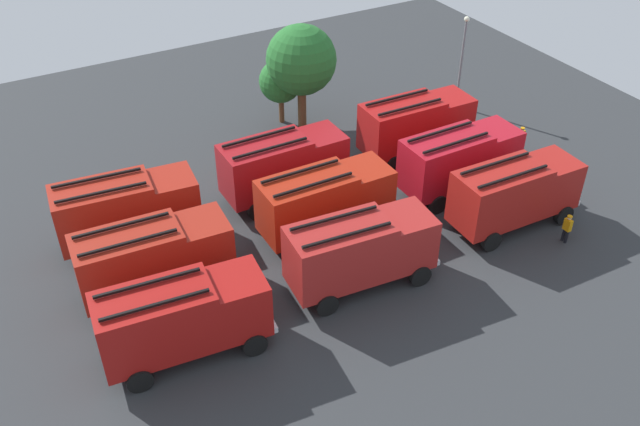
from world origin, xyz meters
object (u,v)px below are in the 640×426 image
(firefighter_2, at_px, (521,138))
(lamppost, at_px, (462,55))
(fire_truck_7, at_px, (283,164))
(fire_truck_2, at_px, (515,192))
(tree_0, at_px, (280,82))
(firefighter_4, at_px, (242,156))
(fire_truck_4, at_px, (325,200))
(fire_truck_0, at_px, (182,317))
(fire_truck_1, at_px, (360,249))
(traffic_cone_0, at_px, (253,166))
(fire_truck_8, at_px, (416,123))
(fire_truck_3, at_px, (154,257))
(firefighter_1, at_px, (227,158))
(fire_truck_6, at_px, (126,208))
(firefighter_0, at_px, (333,188))
(fire_truck_5, at_px, (460,158))
(firefighter_3, at_px, (567,227))
(tree_1, at_px, (301,60))

(firefighter_2, relative_size, lamppost, 0.25)
(lamppost, bearing_deg, fire_truck_7, -165.53)
(fire_truck_2, relative_size, tree_0, 1.67)
(firefighter_4, bearing_deg, fire_truck_4, -128.36)
(fire_truck_0, bearing_deg, fire_truck_1, 6.65)
(tree_0, relative_size, traffic_cone_0, 6.23)
(fire_truck_8, height_order, lamppost, lamppost)
(firefighter_2, bearing_deg, fire_truck_2, -54.01)
(fire_truck_3, relative_size, firefighter_1, 4.05)
(fire_truck_6, bearing_deg, firefighter_0, -4.54)
(fire_truck_2, distance_m, fire_truck_6, 19.96)
(fire_truck_5, bearing_deg, firefighter_0, 160.16)
(fire_truck_3, xyz_separation_m, traffic_cone_0, (8.42, 7.56, -1.80))
(firefighter_4, bearing_deg, fire_truck_0, -170.10)
(fire_truck_3, distance_m, firefighter_2, 24.06)
(firefighter_3, distance_m, firefighter_4, 18.77)
(fire_truck_7, bearing_deg, firefighter_2, -10.37)
(firefighter_1, bearing_deg, tree_0, -114.74)
(tree_1, height_order, lamppost, tree_1)
(fire_truck_0, xyz_separation_m, lamppost, (24.47, 12.59, 1.63))
(firefighter_0, distance_m, firefighter_1, 6.95)
(firefighter_4, bearing_deg, firefighter_1, 131.19)
(firefighter_1, bearing_deg, fire_truck_1, 126.55)
(tree_0, bearing_deg, fire_truck_0, -127.83)
(traffic_cone_0, bearing_deg, fire_truck_6, -159.17)
(fire_truck_0, height_order, fire_truck_2, same)
(fire_truck_6, xyz_separation_m, firefighter_3, (19.62, -10.96, -1.24))
(tree_0, bearing_deg, fire_truck_8, -55.73)
(firefighter_0, height_order, firefighter_1, firefighter_1)
(fire_truck_7, distance_m, firefighter_4, 4.11)
(fire_truck_0, bearing_deg, firefighter_1, 65.66)
(fire_truck_5, xyz_separation_m, firefighter_2, (6.29, 1.63, -1.26))
(firefighter_1, xyz_separation_m, traffic_cone_0, (1.42, -0.54, -0.68))
(tree_1, bearing_deg, fire_truck_0, -131.90)
(fire_truck_3, xyz_separation_m, firefighter_4, (7.94, 8.07, -1.24))
(fire_truck_3, distance_m, fire_truck_8, 18.49)
(fire_truck_7, bearing_deg, traffic_cone_0, 96.56)
(firefighter_3, relative_size, tree_0, 0.38)
(firefighter_0, bearing_deg, fire_truck_8, 136.91)
(fire_truck_1, distance_m, lamppost, 20.11)
(firefighter_4, bearing_deg, fire_truck_6, 158.23)
(fire_truck_7, xyz_separation_m, tree_0, (3.85, 7.96, 0.77))
(fire_truck_2, relative_size, firefighter_4, 4.45)
(tree_0, height_order, tree_1, tree_1)
(fire_truck_6, relative_size, fire_truck_7, 1.03)
(firefighter_1, bearing_deg, tree_1, -126.83)
(fire_truck_4, height_order, firefighter_0, fire_truck_4)
(fire_truck_4, bearing_deg, fire_truck_3, -178.95)
(firefighter_3, bearing_deg, traffic_cone_0, 128.30)
(fire_truck_2, height_order, fire_truck_5, same)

